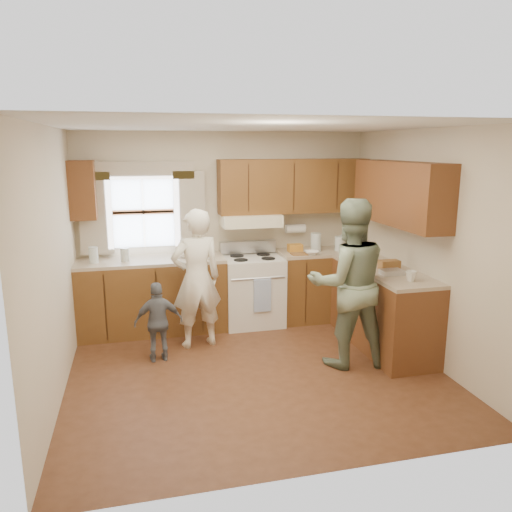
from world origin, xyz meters
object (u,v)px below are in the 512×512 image
object	(u,v)px
woman_left	(197,279)
woman_right	(348,283)
stove	(252,289)
child	(159,322)

from	to	relation	value
woman_left	woman_right	world-z (taller)	woman_right
stove	woman_right	size ratio (longest dim) A/B	0.60
child	woman_left	bearing A→B (deg)	-147.06
woman_left	child	bearing A→B (deg)	24.25
child	stove	bearing A→B (deg)	-146.62
woman_right	child	world-z (taller)	woman_right
woman_left	child	xyz separation A→B (m)	(-0.46, -0.33, -0.37)
woman_left	woman_right	bearing A→B (deg)	138.44
stove	woman_right	xyz separation A→B (m)	(0.70, -1.46, 0.43)
stove	child	xyz separation A→B (m)	(-1.26, -0.92, -0.02)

